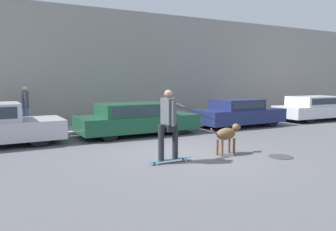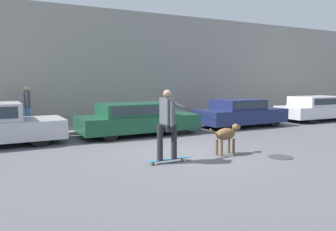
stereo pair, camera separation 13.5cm
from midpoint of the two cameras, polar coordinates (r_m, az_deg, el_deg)
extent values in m
plane|color=#545459|center=(8.88, 2.24, -6.96)|extent=(36.00, 36.00, 0.00)
cube|color=gray|center=(14.84, -10.77, 8.10)|extent=(32.00, 0.30, 5.10)
cube|color=gray|center=(13.94, -9.29, -2.00)|extent=(30.00, 1.82, 0.12)
cylinder|color=black|center=(12.20, -22.77, -2.35)|extent=(0.63, 0.22, 0.63)
cylinder|color=black|center=(10.68, -21.81, -3.45)|extent=(0.63, 0.22, 0.63)
cylinder|color=black|center=(13.50, -1.64, -1.13)|extent=(0.62, 0.21, 0.62)
cylinder|color=black|center=(12.11, 1.78, -1.96)|extent=(0.62, 0.21, 0.62)
cylinder|color=black|center=(12.52, -12.80, -1.84)|extent=(0.62, 0.21, 0.62)
cylinder|color=black|center=(11.01, -10.54, -2.87)|extent=(0.62, 0.21, 0.62)
cube|color=#194C33|center=(12.19, -5.64, -1.21)|extent=(4.41, 1.91, 0.55)
cube|color=#194C33|center=(12.07, -6.43, 1.09)|extent=(2.49, 1.69, 0.45)
cube|color=#28333D|center=(11.31, -4.85, 0.88)|extent=(2.17, 0.05, 0.29)
cylinder|color=black|center=(16.04, 13.53, -0.13)|extent=(0.63, 0.22, 0.62)
cylinder|color=black|center=(14.98, 17.43, -0.68)|extent=(0.63, 0.22, 0.62)
cylinder|color=black|center=(14.50, 6.39, -0.65)|extent=(0.63, 0.22, 0.62)
cylinder|color=black|center=(13.32, 10.16, -1.31)|extent=(0.63, 0.22, 0.62)
cube|color=navy|center=(14.65, 12.02, -0.01)|extent=(4.00, 1.86, 0.59)
cube|color=navy|center=(14.51, 11.59, 1.94)|extent=(1.96, 1.62, 0.42)
cube|color=#28333D|center=(13.92, 13.71, 1.80)|extent=(1.69, 0.06, 0.27)
cylinder|color=black|center=(19.81, 25.16, 0.67)|extent=(0.67, 0.22, 0.66)
cylinder|color=black|center=(17.74, 19.53, 0.33)|extent=(0.67, 0.22, 0.66)
cylinder|color=black|center=(16.73, 23.18, -0.14)|extent=(0.67, 0.22, 0.66)
cube|color=silver|center=(18.26, 24.27, 0.75)|extent=(4.52, 1.84, 0.55)
cube|color=silver|center=(18.08, 23.98, 2.34)|extent=(2.56, 1.62, 0.47)
cube|color=#28333D|center=(17.59, 25.94, 2.23)|extent=(2.22, 0.07, 0.30)
cylinder|color=brown|center=(9.29, 10.19, -5.10)|extent=(0.07, 0.07, 0.43)
cylinder|color=brown|center=(9.18, 11.01, -5.26)|extent=(0.07, 0.07, 0.43)
cylinder|color=brown|center=(8.96, 8.14, -5.49)|extent=(0.07, 0.07, 0.43)
cylinder|color=brown|center=(8.84, 8.97, -5.66)|extent=(0.07, 0.07, 0.43)
ellipsoid|color=brown|center=(9.00, 9.63, -3.17)|extent=(0.72, 0.44, 0.32)
sphere|color=brown|center=(9.27, 11.33, -2.03)|extent=(0.21, 0.21, 0.21)
cylinder|color=brown|center=(9.35, 11.71, -2.07)|extent=(0.13, 0.11, 0.09)
cylinder|color=brown|center=(8.67, 7.65, -2.85)|extent=(0.28, 0.09, 0.21)
cylinder|color=beige|center=(8.37, 2.07, -7.51)|extent=(0.07, 0.03, 0.07)
cylinder|color=beige|center=(8.25, 2.62, -7.72)|extent=(0.07, 0.03, 0.07)
cylinder|color=beige|center=(7.99, -2.90, -8.17)|extent=(0.07, 0.03, 0.07)
cylinder|color=beige|center=(7.86, -2.41, -8.41)|extent=(0.07, 0.03, 0.07)
cube|color=teal|center=(8.10, -0.10, -7.66)|extent=(1.12, 0.16, 0.02)
cylinder|color=#232328|center=(8.08, 0.77, -4.50)|extent=(0.14, 0.14, 0.87)
cylinder|color=#232328|center=(7.89, -1.69, -4.75)|extent=(0.14, 0.14, 0.87)
cube|color=#232328|center=(7.92, -0.45, -2.15)|extent=(0.19, 0.33, 0.17)
cube|color=#4C5156|center=(7.88, -0.45, 0.76)|extent=(0.22, 0.42, 0.63)
sphere|color=#997056|center=(7.85, -0.45, 3.78)|extent=(0.20, 0.20, 0.20)
cylinder|color=#4C5156|center=(7.66, 0.46, 0.35)|extent=(0.09, 0.09, 0.60)
cylinder|color=#4C5156|center=(8.20, 0.48, 2.08)|extent=(0.60, 0.12, 0.30)
cylinder|color=black|center=(8.77, 7.02, -0.51)|extent=(1.66, 0.08, 0.65)
cylinder|color=#3D4760|center=(13.23, -23.72, -0.72)|extent=(0.16, 0.16, 0.86)
cylinder|color=#3D4760|center=(13.41, -23.74, -0.63)|extent=(0.16, 0.16, 0.86)
cube|color=#424751|center=(13.26, -23.87, 2.53)|extent=(0.24, 0.46, 0.63)
cylinder|color=#424751|center=(12.99, -23.83, 2.53)|extent=(0.10, 0.10, 0.60)
cylinder|color=#424751|center=(13.54, -23.91, 2.65)|extent=(0.10, 0.10, 0.60)
sphere|color=tan|center=(13.25, -23.94, 4.30)|extent=(0.19, 0.19, 0.19)
cube|color=#1E569E|center=(13.02, -23.75, 0.56)|extent=(0.11, 0.30, 0.30)
cylinder|color=#38383D|center=(9.16, 18.66, -6.83)|extent=(0.63, 0.63, 0.01)
camera|label=1|loc=(0.07, -90.39, -0.04)|focal=35.00mm
camera|label=2|loc=(0.07, 89.61, 0.04)|focal=35.00mm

